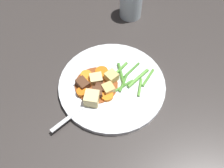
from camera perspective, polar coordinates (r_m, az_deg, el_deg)
The scene contains 25 objects.
ground_plane at distance 0.74m, azimuth 0.00°, elevation -0.62°, with size 3.00×3.00×0.00m, color #383330.
dinner_plate at distance 0.73m, azimuth 0.00°, elevation -0.31°, with size 0.29×0.29×0.01m, color white.
stew_sauce at distance 0.73m, azimuth -3.31°, elevation -0.12°, with size 0.11×0.11×0.00m, color brown.
carrot_slice_0 at distance 0.74m, azimuth -2.17°, elevation 2.51°, with size 0.04×0.04×0.01m, color orange.
carrot_slice_1 at distance 0.70m, azimuth -1.06°, elevation -2.42°, with size 0.03×0.03×0.01m, color orange.
carrot_slice_2 at distance 0.73m, azimuth -5.22°, elevation 0.42°, with size 0.03×0.03×0.01m, color orange.
carrot_slice_3 at distance 0.74m, azimuth -5.41°, elevation 1.80°, with size 0.03×0.03×0.01m, color orange.
carrot_slice_4 at distance 0.71m, azimuth -6.33°, elevation -1.73°, with size 0.03×0.03×0.01m, color orange.
potato_chunk_0 at distance 0.73m, azimuth -0.06°, elevation 1.53°, with size 0.03×0.03×0.03m, color #DBBC6B.
potato_chunk_1 at distance 0.69m, azimuth -4.25°, elevation -2.98°, with size 0.04×0.04×0.03m, color #EAD68C.
potato_chunk_2 at distance 0.71m, azimuth -0.77°, elevation -0.99°, with size 0.03×0.03×0.02m, color #DBBC6B.
potato_chunk_3 at distance 0.72m, azimuth -3.33°, elevation 1.00°, with size 0.03×0.03×0.02m, color #EAD68C.
meat_chunk_0 at distance 0.72m, azimuth -6.14°, elevation 0.08°, with size 0.02×0.03×0.02m, color #56331E.
meat_chunk_1 at distance 0.71m, azimuth -2.46°, elevation -0.86°, with size 0.03×0.02×0.02m, color #4C2B19.
meat_chunk_2 at distance 0.70m, azimuth -3.07°, elevation -1.80°, with size 0.02×0.03×0.02m, color #56331E.
green_bean_0 at distance 0.75m, azimuth 1.75°, elevation 3.13°, with size 0.01×0.01×0.06m, color #599E38.
green_bean_1 at distance 0.74m, azimuth 7.54°, elevation 1.33°, with size 0.01×0.01×0.06m, color #599E38.
green_bean_2 at distance 0.72m, azimuth 5.85°, elevation -0.69°, with size 0.01×0.01×0.05m, color #66AD42.
green_bean_3 at distance 0.74m, azimuth 1.96°, elevation 2.02°, with size 0.01×0.01×0.07m, color #4C8E33.
green_bean_4 at distance 0.73m, azimuth 2.37°, elevation 0.65°, with size 0.01×0.01×0.06m, color #4C8E33.
green_bean_5 at distance 0.72m, azimuth 2.25°, elevation -0.50°, with size 0.01×0.01×0.07m, color #4C8E33.
green_bean_6 at distance 0.74m, azimuth 5.48°, elevation 1.24°, with size 0.01×0.01×0.08m, color #66AD42.
green_bean_7 at distance 0.75m, azimuth 4.13°, elevation 2.94°, with size 0.01×0.01×0.06m, color #4C8E33.
fork at distance 0.69m, azimuth -6.41°, elevation -5.01°, with size 0.15×0.12×0.00m.
water_glass at distance 0.90m, azimuth 3.97°, elevation 16.38°, with size 0.07×0.07×0.09m, color silver.
Camera 1 is at (0.04, 0.40, 0.62)m, focal length 43.77 mm.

